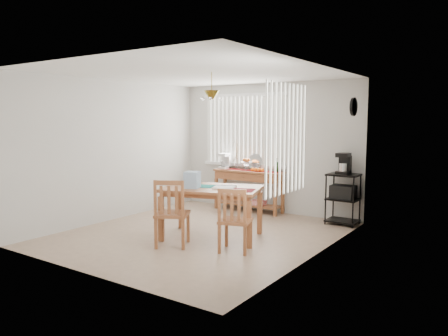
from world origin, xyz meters
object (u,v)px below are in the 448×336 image
Objects in this scene: wire_cart at (343,194)px; chair_right at (235,220)px; dining_table at (212,193)px; sideboard at (249,181)px; chair_left at (172,214)px; cart_items at (344,164)px.

wire_cart is 0.98× the size of chair_right.
dining_table is at bearing -124.90° from wire_cart.
sideboard is 1.47× the size of chair_left.
cart_items reaches higher than chair_right.
chair_left is 1.09× the size of chair_right.
dining_table is (0.56, -2.06, 0.09)m from sideboard.
cart_items is 2.66m from chair_right.
sideboard is 2.82m from chair_right.
cart_items is 0.40× the size of chair_right.
chair_left is at bearing -82.71° from sideboard.
sideboard is 1.63× the size of wire_cart.
chair_right is (-0.70, -2.48, -0.09)m from wire_cart.
cart_items reaches higher than dining_table.
wire_cart is at bearing -90.00° from cart_items.
dining_table is 0.89m from chair_right.
wire_cart is at bearing -0.73° from sideboard.
chair_left reaches higher than wire_cart.
cart_items is (1.98, -0.02, 0.46)m from sideboard.
cart_items is 3.28m from chair_left.
wire_cart is at bearing 74.22° from chair_right.
wire_cart is 0.52× the size of dining_table.
sideboard is at bearing 179.55° from cart_items.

